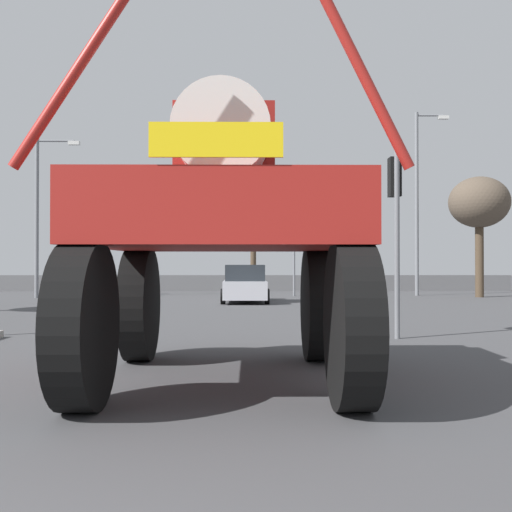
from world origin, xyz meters
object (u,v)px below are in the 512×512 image
Objects in this scene: traffic_signal_far_left at (90,245)px; bare_tree_far_center at (253,192)px; oversize_sprayer at (224,229)px; streetlight_far_right at (419,195)px; bare_tree_right at (479,204)px; streetlight_far_left at (41,208)px; traffic_signal_near_right at (395,202)px; sedan_ahead at (245,285)px; traffic_signal_far_right at (294,242)px.

traffic_signal_far_left is 0.45× the size of bare_tree_far_center.
bare_tree_far_center reaches higher than traffic_signal_far_left.
bare_tree_far_center reaches higher than oversize_sprayer.
streetlight_far_right is at bearing -46.26° from bare_tree_far_center.
bare_tree_right is 14.53m from bare_tree_far_center.
streetlight_far_left is (-9.17, 20.12, 2.05)m from oversize_sprayer.
streetlight_far_left is (-12.62, 15.27, 1.22)m from traffic_signal_near_right.
streetlight_far_left is 1.30× the size of bare_tree_right.
sedan_ahead is 9.16m from traffic_signal_far_left.
oversize_sprayer is 17.15m from sedan_ahead.
sedan_ahead is 1.15× the size of traffic_signal_far_right.
traffic_signal_far_right reaches higher than sedan_ahead.
streetlight_far_left is (-1.77, -1.89, 1.66)m from traffic_signal_far_left.
bare_tree_right is at bearing -4.16° from traffic_signal_far_left.
bare_tree_right is at bearing -43.49° from bare_tree_far_center.
bare_tree_right is (2.41, -1.51, -0.57)m from streetlight_far_right.
streetlight_far_right is at bearing 73.45° from traffic_signal_near_right.
streetlight_far_left is at bearing -133.11° from traffic_signal_far_left.
streetlight_far_left is 17.91m from streetlight_far_right.
traffic_signal_far_left is (-7.40, 22.01, 0.39)m from oversize_sprayer.
traffic_signal_far_right is at bearing 93.29° from traffic_signal_near_right.
bare_tree_far_center is (-2.91, 25.76, 3.12)m from traffic_signal_near_right.
streetlight_far_right is at bearing -59.51° from sedan_ahead.
bare_tree_far_center is (9.70, 10.49, 1.91)m from streetlight_far_left.
streetlight_far_right is 1.20× the size of bare_tree_far_center.
sedan_ahead is 0.46× the size of streetlight_far_right.
traffic_signal_near_right is 20.31m from traffic_signal_far_left.
bare_tree_far_center is (0.53, 30.61, 3.96)m from oversize_sprayer.
streetlight_far_left reaches higher than bare_tree_right.
bare_tree_right is at bearing -28.08° from oversize_sprayer.
sedan_ahead is at bearing -33.07° from traffic_signal_far_left.
bare_tree_right is (11.01, 20.67, 2.30)m from oversize_sprayer.
oversize_sprayer is at bearing 179.06° from sedan_ahead.
oversize_sprayer is 1.59× the size of traffic_signal_far_left.
traffic_signal_far_right is 0.40× the size of streetlight_far_right.
traffic_signal_far_left reaches higher than sedan_ahead.
bare_tree_far_center is (-10.47, 9.94, 1.66)m from bare_tree_right.
bare_tree_right is 0.75× the size of bare_tree_far_center.
streetlight_far_left is at bearing -178.43° from bare_tree_right.
traffic_signal_far_left is 0.37× the size of streetlight_far_right.
streetlight_far_left is (-9.31, 3.01, 3.39)m from sedan_ahead.
traffic_signal_far_left is 12.23m from bare_tree_far_center.
streetlight_far_right is 1.60× the size of bare_tree_right.
traffic_signal_near_right is at bearing -86.71° from traffic_signal_far_right.
traffic_signal_far_left is at bearing 122.29° from traffic_signal_near_right.
traffic_signal_near_right is 17.60m from bare_tree_right.
bare_tree_far_center is at bearing -1.04° from oversize_sprayer.
streetlight_far_right is 2.90m from bare_tree_right.
streetlight_far_left is at bearing -173.37° from streetlight_far_right.
bare_tree_far_center is at bearing 136.51° from bare_tree_right.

